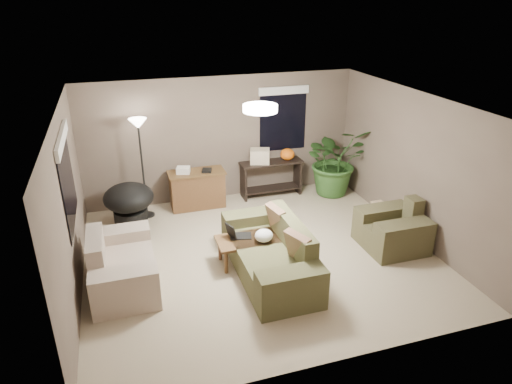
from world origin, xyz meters
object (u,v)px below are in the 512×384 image
object	(u,v)px
armchair	(393,231)
desk	(197,189)
coffee_table	(249,242)
houseplant	(335,168)
papasan_chair	(129,202)
cat_scratching_post	(377,217)
main_sofa	(272,256)
console_table	(271,176)
loveseat	(121,267)
floor_lamp	(139,136)

from	to	relation	value
armchair	desk	distance (m)	3.80
coffee_table	houseplant	size ratio (longest dim) A/B	0.68
papasan_chair	cat_scratching_post	size ratio (longest dim) A/B	1.86
main_sofa	console_table	world-z (taller)	main_sofa
houseplant	cat_scratching_post	size ratio (longest dim) A/B	2.94
coffee_table	cat_scratching_post	bearing A→B (deg)	8.82
papasan_chair	cat_scratching_post	bearing A→B (deg)	-19.07
main_sofa	houseplant	size ratio (longest dim) A/B	1.50
loveseat	desk	world-z (taller)	loveseat
console_table	coffee_table	bearing A→B (deg)	-116.85
coffee_table	cat_scratching_post	world-z (taller)	cat_scratching_post
loveseat	cat_scratching_post	world-z (taller)	loveseat
main_sofa	loveseat	xyz separation A→B (m)	(-2.20, 0.36, 0.00)
houseplant	papasan_chair	bearing A→B (deg)	-177.25
armchair	desk	world-z (taller)	armchair
armchair	desk	size ratio (longest dim) A/B	0.91
floor_lamp	houseplant	world-z (taller)	floor_lamp
papasan_chair	floor_lamp	distance (m)	1.21
desk	floor_lamp	xyz separation A→B (m)	(-1.01, -0.10, 1.22)
desk	cat_scratching_post	xyz separation A→B (m)	(2.94, -1.87, -0.16)
console_table	papasan_chair	xyz separation A→B (m)	(-2.91, -0.50, 0.03)
floor_lamp	cat_scratching_post	distance (m)	4.54
floor_lamp	armchair	bearing A→B (deg)	-32.30
loveseat	floor_lamp	size ratio (longest dim) A/B	0.84
coffee_table	houseplant	world-z (taller)	houseplant
desk	papasan_chair	world-z (taller)	papasan_chair
main_sofa	houseplant	bearing A→B (deg)	47.46
coffee_table	floor_lamp	xyz separation A→B (m)	(-1.40, 2.16, 1.24)
loveseat	console_table	world-z (taller)	loveseat
console_table	cat_scratching_post	xyz separation A→B (m)	(1.36, -1.97, -0.22)
loveseat	coffee_table	xyz separation A→B (m)	(1.95, 0.03, 0.06)
loveseat	coffee_table	distance (m)	1.95
main_sofa	coffee_table	xyz separation A→B (m)	(-0.25, 0.39, 0.06)
main_sofa	loveseat	world-z (taller)	same
main_sofa	floor_lamp	world-z (taller)	floor_lamp
papasan_chair	houseplant	xyz separation A→B (m)	(4.22, 0.20, 0.11)
papasan_chair	console_table	bearing A→B (deg)	9.67
floor_lamp	loveseat	bearing A→B (deg)	-104.20
armchair	console_table	world-z (taller)	armchair
loveseat	houseplant	xyz separation A→B (m)	(4.46, 2.10, 0.28)
armchair	houseplant	size ratio (longest dim) A/B	0.68
console_table	floor_lamp	bearing A→B (deg)	-175.53
main_sofa	armchair	size ratio (longest dim) A/B	2.20
main_sofa	console_table	xyz separation A→B (m)	(0.95, 2.76, 0.14)
armchair	houseplant	bearing A→B (deg)	88.35
armchair	cat_scratching_post	bearing A→B (deg)	80.37
cat_scratching_post	console_table	bearing A→B (deg)	124.52
main_sofa	coffee_table	distance (m)	0.47
floor_lamp	console_table	bearing A→B (deg)	4.47
desk	cat_scratching_post	size ratio (longest dim) A/B	2.20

